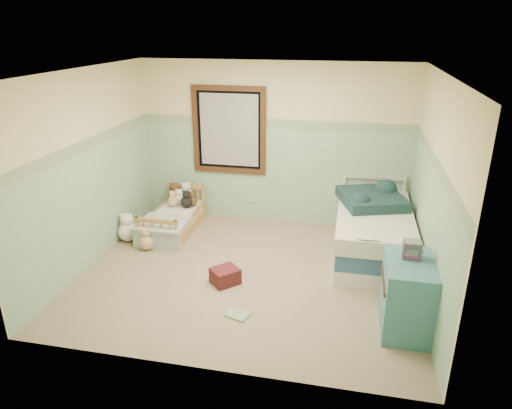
% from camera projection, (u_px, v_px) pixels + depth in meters
% --- Properties ---
extents(floor, '(4.20, 3.60, 0.02)m').
position_uv_depth(floor, '(248.00, 274.00, 5.95)').
color(floor, '#7D6956').
rests_on(floor, ground).
extents(ceiling, '(4.20, 3.60, 0.02)m').
position_uv_depth(ceiling, '(247.00, 71.00, 5.03)').
color(ceiling, silver).
rests_on(ceiling, wall_back).
extents(wall_back, '(4.20, 0.04, 2.50)m').
position_uv_depth(wall_back, '(274.00, 145.00, 7.13)').
color(wall_back, '#D3CB88').
rests_on(wall_back, floor).
extents(wall_front, '(4.20, 0.04, 2.50)m').
position_uv_depth(wall_front, '(200.00, 248.00, 3.85)').
color(wall_front, '#D3CB88').
rests_on(wall_front, floor).
extents(wall_left, '(0.04, 3.60, 2.50)m').
position_uv_depth(wall_left, '(87.00, 170.00, 5.89)').
color(wall_left, '#D3CB88').
rests_on(wall_left, floor).
extents(wall_right, '(0.04, 3.60, 2.50)m').
position_uv_depth(wall_right, '(434.00, 194.00, 5.09)').
color(wall_right, '#D3CB88').
rests_on(wall_right, floor).
extents(wainscot_mint, '(4.20, 0.01, 1.50)m').
position_uv_depth(wainscot_mint, '(273.00, 176.00, 7.30)').
color(wainscot_mint, '#74A97E').
rests_on(wainscot_mint, floor).
extents(border_strip, '(4.20, 0.01, 0.15)m').
position_uv_depth(border_strip, '(274.00, 124.00, 7.00)').
color(border_strip, '#3A6C3A').
rests_on(border_strip, wall_back).
extents(window_frame, '(1.16, 0.06, 1.36)m').
position_uv_depth(window_frame, '(229.00, 130.00, 7.16)').
color(window_frame, black).
rests_on(window_frame, wall_back).
extents(window_blinds, '(0.92, 0.01, 1.12)m').
position_uv_depth(window_blinds, '(229.00, 130.00, 7.16)').
color(window_blinds, beige).
rests_on(window_blinds, window_frame).
extents(toddler_bed_frame, '(0.64, 1.28, 0.16)m').
position_uv_depth(toddler_bed_frame, '(174.00, 226.00, 7.15)').
color(toddler_bed_frame, '#AA803D').
rests_on(toddler_bed_frame, floor).
extents(toddler_mattress, '(0.59, 1.23, 0.12)m').
position_uv_depth(toddler_mattress, '(173.00, 217.00, 7.09)').
color(toddler_mattress, white).
rests_on(toddler_mattress, toddler_bed_frame).
extents(patchwork_quilt, '(0.70, 0.64, 0.03)m').
position_uv_depth(patchwork_quilt, '(163.00, 223.00, 6.70)').
color(patchwork_quilt, '#81AACF').
rests_on(patchwork_quilt, toddler_mattress).
extents(plush_bed_brown, '(0.22, 0.22, 0.22)m').
position_uv_depth(plush_bed_brown, '(175.00, 195.00, 7.52)').
color(plush_bed_brown, brown).
rests_on(plush_bed_brown, toddler_mattress).
extents(plush_bed_white, '(0.23, 0.23, 0.23)m').
position_uv_depth(plush_bed_white, '(187.00, 196.00, 7.48)').
color(plush_bed_white, silver).
rests_on(plush_bed_white, toddler_mattress).
extents(plush_bed_tan, '(0.18, 0.18, 0.18)m').
position_uv_depth(plush_bed_tan, '(173.00, 201.00, 7.31)').
color(plush_bed_tan, '#D2AE85').
rests_on(plush_bed_tan, toddler_mattress).
extents(plush_bed_dark, '(0.19, 0.19, 0.19)m').
position_uv_depth(plush_bed_dark, '(187.00, 202.00, 7.27)').
color(plush_bed_dark, black).
rests_on(plush_bed_dark, toddler_mattress).
extents(plush_floor_cream, '(0.29, 0.29, 0.29)m').
position_uv_depth(plush_floor_cream, '(128.00, 231.00, 6.80)').
color(plush_floor_cream, white).
rests_on(plush_floor_cream, floor).
extents(plush_floor_tan, '(0.23, 0.23, 0.23)m').
position_uv_depth(plush_floor_tan, '(147.00, 242.00, 6.54)').
color(plush_floor_tan, '#D2AE85').
rests_on(plush_floor_tan, floor).
extents(twin_bed_frame, '(0.94, 1.88, 0.22)m').
position_uv_depth(twin_bed_frame, '(372.00, 249.00, 6.35)').
color(twin_bed_frame, silver).
rests_on(twin_bed_frame, floor).
extents(twin_boxspring, '(0.94, 1.88, 0.22)m').
position_uv_depth(twin_boxspring, '(373.00, 234.00, 6.27)').
color(twin_boxspring, navy).
rests_on(twin_boxspring, twin_bed_frame).
extents(twin_mattress, '(0.98, 1.92, 0.22)m').
position_uv_depth(twin_mattress, '(375.00, 219.00, 6.19)').
color(twin_mattress, white).
rests_on(twin_mattress, twin_boxspring).
extents(teal_blanket, '(1.02, 1.05, 0.14)m').
position_uv_depth(teal_blanket, '(372.00, 199.00, 6.41)').
color(teal_blanket, black).
rests_on(teal_blanket, twin_mattress).
extents(dresser, '(0.48, 0.77, 0.77)m').
position_uv_depth(dresser, '(407.00, 295.00, 4.76)').
color(dresser, teal).
rests_on(dresser, floor).
extents(book_stack, '(0.18, 0.14, 0.18)m').
position_uv_depth(book_stack, '(412.00, 250.00, 4.67)').
color(book_stack, brown).
rests_on(book_stack, dresser).
extents(red_pillow, '(0.41, 0.41, 0.20)m').
position_uv_depth(red_pillow, '(225.00, 276.00, 5.70)').
color(red_pillow, maroon).
rests_on(red_pillow, floor).
extents(floor_book, '(0.29, 0.26, 0.02)m').
position_uv_depth(floor_book, '(237.00, 314.00, 5.09)').
color(floor_book, gold).
rests_on(floor_book, floor).
extents(extra_plush_0, '(0.17, 0.17, 0.17)m').
position_uv_depth(extra_plush_0, '(179.00, 199.00, 7.42)').
color(extra_plush_0, white).
rests_on(extra_plush_0, toddler_mattress).
extents(extra_plush_1, '(0.17, 0.17, 0.17)m').
position_uv_depth(extra_plush_1, '(192.00, 201.00, 7.33)').
color(extra_plush_1, brown).
rests_on(extra_plush_1, toddler_mattress).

